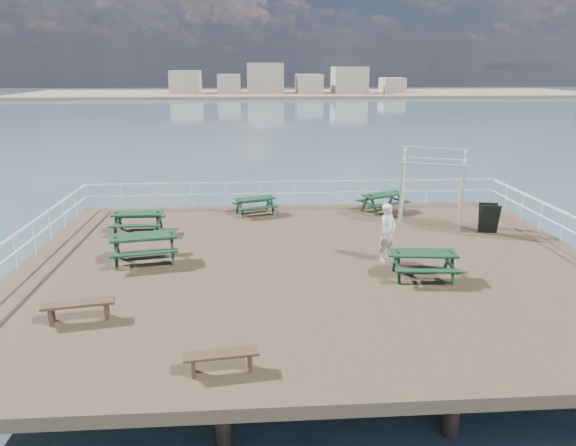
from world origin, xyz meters
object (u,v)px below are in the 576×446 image
(picnic_table_a, at_px, (138,218))
(picnic_table_c, at_px, (383,199))
(picnic_table_e, at_px, (424,259))
(picnic_table_b, at_px, (255,202))
(picnic_table_d, at_px, (144,242))
(flat_bench_near, at_px, (221,358))
(person, at_px, (388,232))
(flat_bench_far, at_px, (79,307))
(trellis_arbor, at_px, (432,191))

(picnic_table_a, height_order, picnic_table_c, picnic_table_a)
(picnic_table_c, relative_size, picnic_table_e, 1.14)
(picnic_table_b, xyz_separation_m, picnic_table_d, (-3.46, -5.14, 0.12))
(picnic_table_b, xyz_separation_m, picnic_table_c, (5.35, 0.05, 0.05))
(picnic_table_d, relative_size, flat_bench_near, 1.49)
(picnic_table_d, distance_m, flat_bench_near, 6.85)
(picnic_table_e, bearing_deg, person, 121.24)
(picnic_table_a, bearing_deg, picnic_table_c, 13.13)
(picnic_table_e, xyz_separation_m, person, (-0.70, 1.43, 0.35))
(picnic_table_e, height_order, flat_bench_near, picnic_table_e)
(picnic_table_c, xyz_separation_m, picnic_table_e, (-0.58, -7.06, 0.02))
(picnic_table_c, xyz_separation_m, person, (-1.28, -5.63, 0.37))
(picnic_table_b, height_order, picnic_table_d, picnic_table_d)
(picnic_table_e, xyz_separation_m, flat_bench_far, (-9.02, -2.01, -0.21))
(picnic_table_d, bearing_deg, picnic_table_a, 94.79)
(picnic_table_e, bearing_deg, picnic_table_b, 129.45)
(picnic_table_e, distance_m, trellis_arbor, 5.56)
(flat_bench_far, bearing_deg, flat_bench_near, -44.23)
(picnic_table_d, xyz_separation_m, flat_bench_near, (2.72, -6.28, -0.30))
(picnic_table_c, height_order, flat_bench_near, picnic_table_c)
(flat_bench_near, distance_m, trellis_arbor, 12.17)
(picnic_table_d, bearing_deg, flat_bench_near, -77.23)
(flat_bench_near, xyz_separation_m, flat_bench_far, (-3.51, 2.41, 0.04))
(picnic_table_a, relative_size, picnic_table_d, 0.79)
(picnic_table_c, distance_m, flat_bench_far, 13.21)
(picnic_table_d, height_order, trellis_arbor, trellis_arbor)
(picnic_table_e, bearing_deg, picnic_table_c, 90.46)
(picnic_table_c, distance_m, flat_bench_near, 13.00)
(picnic_table_b, distance_m, person, 6.91)
(picnic_table_b, distance_m, picnic_table_c, 5.36)
(picnic_table_e, bearing_deg, flat_bench_far, -162.25)
(trellis_arbor, bearing_deg, picnic_table_b, -174.68)
(picnic_table_b, xyz_separation_m, person, (4.07, -5.57, 0.42))
(picnic_table_e, bearing_deg, flat_bench_near, -136.09)
(picnic_table_e, distance_m, flat_bench_near, 7.06)
(flat_bench_far, bearing_deg, trellis_arbor, 23.37)
(picnic_table_b, bearing_deg, person, -72.21)
(picnic_table_a, bearing_deg, picnic_table_b, 27.17)
(flat_bench_far, bearing_deg, picnic_table_d, 68.59)
(picnic_table_a, xyz_separation_m, picnic_table_d, (0.81, -2.94, 0.07))
(picnic_table_b, bearing_deg, picnic_table_d, -142.29)
(picnic_table_c, height_order, picnic_table_d, picnic_table_d)
(picnic_table_d, bearing_deg, picnic_table_e, -23.41)
(picnic_table_c, bearing_deg, person, -129.98)
(flat_bench_near, bearing_deg, picnic_table_d, 106.63)
(picnic_table_a, relative_size, trellis_arbor, 0.60)
(picnic_table_b, distance_m, flat_bench_far, 9.97)
(flat_bench_far, relative_size, trellis_arbor, 0.57)
(picnic_table_c, bearing_deg, picnic_table_b, 153.46)
(picnic_table_b, height_order, trellis_arbor, trellis_arbor)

